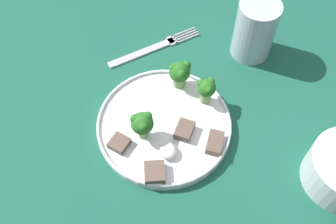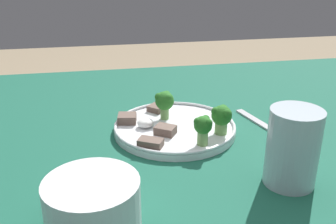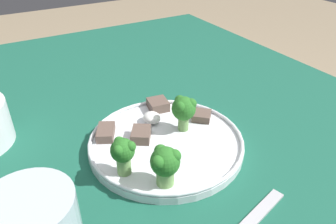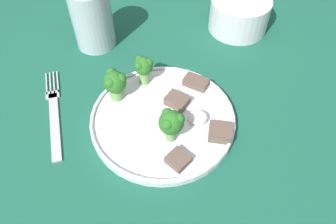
% 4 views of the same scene
% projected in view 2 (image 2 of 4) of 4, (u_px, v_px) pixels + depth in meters
% --- Properties ---
extents(table, '(1.34, 1.03, 0.74)m').
position_uv_depth(table, '(201.00, 184.00, 0.77)').
color(table, '#195642').
rests_on(table, ground_plane).
extents(dinner_plate, '(0.24, 0.24, 0.02)m').
position_uv_depth(dinner_plate, '(175.00, 128.00, 0.78)').
color(dinner_plate, white).
rests_on(dinner_plate, table).
extents(fork, '(0.07, 0.20, 0.00)m').
position_uv_depth(fork, '(267.00, 128.00, 0.79)').
color(fork, '#B2B2B7').
rests_on(fork, table).
extents(cream_bowl, '(0.12, 0.12, 0.07)m').
position_uv_depth(cream_bowl, '(93.00, 206.00, 0.51)').
color(cream_bowl, silver).
rests_on(cream_bowl, table).
extents(drinking_glass, '(0.08, 0.08, 0.12)m').
position_uv_depth(drinking_glass, '(292.00, 152.00, 0.59)').
color(drinking_glass, '#B2C1CC').
rests_on(drinking_glass, table).
extents(broccoli_floret_near_rim_left, '(0.04, 0.04, 0.06)m').
position_uv_depth(broccoli_floret_near_rim_left, '(165.00, 101.00, 0.80)').
color(broccoli_floret_near_rim_left, '#709E56').
rests_on(broccoli_floret_near_rim_left, dinner_plate).
extents(broccoli_floret_center_left, '(0.03, 0.03, 0.05)m').
position_uv_depth(broccoli_floret_center_left, '(203.00, 127.00, 0.69)').
color(broccoli_floret_center_left, '#709E56').
rests_on(broccoli_floret_center_left, dinner_plate).
extents(broccoli_floret_back_left, '(0.04, 0.04, 0.06)m').
position_uv_depth(broccoli_floret_back_left, '(222.00, 117.00, 0.73)').
color(broccoli_floret_back_left, '#709E56').
rests_on(broccoli_floret_back_left, dinner_plate).
extents(meat_slice_front_slice, '(0.05, 0.04, 0.02)m').
position_uv_depth(meat_slice_front_slice, '(165.00, 130.00, 0.74)').
color(meat_slice_front_slice, brown).
rests_on(meat_slice_front_slice, dinner_plate).
extents(meat_slice_middle_slice, '(0.04, 0.04, 0.02)m').
position_uv_depth(meat_slice_middle_slice, '(127.00, 118.00, 0.79)').
color(meat_slice_middle_slice, brown).
rests_on(meat_slice_middle_slice, dinner_plate).
extents(meat_slice_rear_slice, '(0.04, 0.04, 0.01)m').
position_uv_depth(meat_slice_rear_slice, '(156.00, 108.00, 0.85)').
color(meat_slice_rear_slice, brown).
rests_on(meat_slice_rear_slice, dinner_plate).
extents(meat_slice_edge_slice, '(0.05, 0.04, 0.01)m').
position_uv_depth(meat_slice_edge_slice, '(151.00, 143.00, 0.69)').
color(meat_slice_edge_slice, brown).
rests_on(meat_slice_edge_slice, dinner_plate).
extents(sauce_dollop, '(0.03, 0.03, 0.02)m').
position_uv_depth(sauce_dollop, '(145.00, 123.00, 0.77)').
color(sauce_dollop, white).
rests_on(sauce_dollop, dinner_plate).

